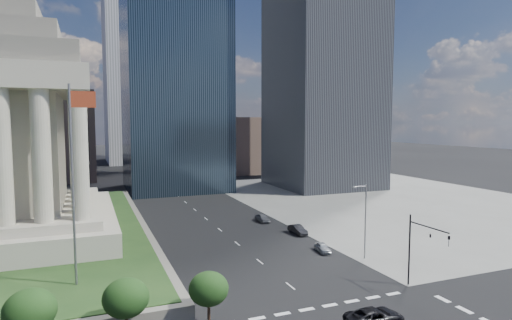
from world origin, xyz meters
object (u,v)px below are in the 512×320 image
street_lamp_north (364,217)px  parked_sedan_mid (298,230)px  traffic_signal_ne (421,243)px  parked_sedan_far (263,218)px  flagpole (74,174)px  parked_sedan_near (323,247)px  pickup_truck (375,317)px

street_lamp_north → parked_sedan_mid: 15.63m
street_lamp_north → parked_sedan_mid: size_ratio=2.28×
parked_sedan_mid → traffic_signal_ne: bearing=-88.2°
traffic_signal_ne → parked_sedan_far: size_ratio=1.88×
traffic_signal_ne → street_lamp_north: street_lamp_north is taller
flagpole → parked_sedan_far: flagpole is taller
flagpole → street_lamp_north: 35.95m
parked_sedan_near → parked_sedan_mid: parked_sedan_mid is taller
traffic_signal_ne → parked_sedan_mid: 26.39m
pickup_truck → parked_sedan_near: (6.89, 20.76, -0.14)m
street_lamp_north → parked_sedan_mid: street_lamp_north is taller
parked_sedan_mid → parked_sedan_far: (-2.00, 10.08, 0.00)m
traffic_signal_ne → pickup_truck: size_ratio=1.45×
pickup_truck → traffic_signal_ne: bearing=-62.8°
flagpole → street_lamp_north: bearing=1.6°
parked_sedan_near → parked_sedan_far: size_ratio=0.86×
pickup_truck → parked_sedan_far: 41.24m
parked_sedan_near → parked_sedan_far: parked_sedan_far is taller
parked_sedan_far → parked_sedan_near: bearing=-86.5°
pickup_truck → flagpole: bearing=59.4°
traffic_signal_ne → parked_sedan_far: (-3.50, 36.03, -4.53)m
parked_sedan_mid → parked_sedan_far: parked_sedan_far is taller
parked_sedan_near → pickup_truck: bearing=-99.6°
pickup_truck → parked_sedan_far: size_ratio=1.30×
street_lamp_north → parked_sedan_far: street_lamp_north is taller
flagpole → parked_sedan_near: (31.65, 5.69, -12.49)m
parked_sedan_far → pickup_truck: bearing=-97.3°
flagpole → parked_sedan_mid: (32.83, 15.65, -12.39)m
parked_sedan_mid → flagpole: bearing=-156.0°
flagpole → pickup_truck: bearing=-31.3°
parked_sedan_near → parked_sedan_mid: (1.18, 9.95, 0.10)m
traffic_signal_ne → parked_sedan_mid: (-1.50, 25.95, -4.53)m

